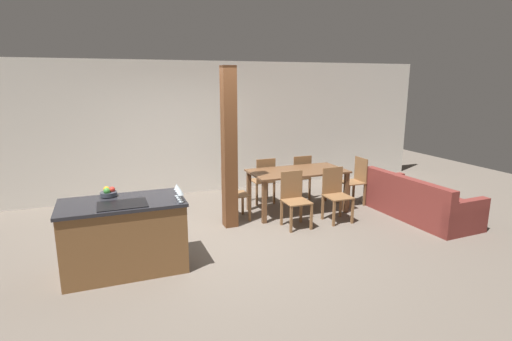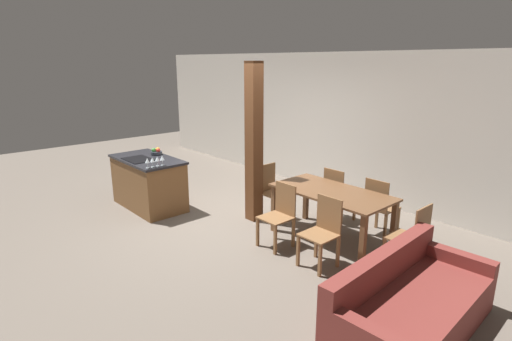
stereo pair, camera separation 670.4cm
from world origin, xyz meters
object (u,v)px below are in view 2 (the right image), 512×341
fruit_bowl (156,152)px  dining_chair_far_left (337,194)px  wine_glass_end (162,158)px  wine_glass_far (157,159)px  couch (410,308)px  dining_table (331,198)px  dining_chair_foot_end (412,237)px  kitchen_island (149,183)px  dining_chair_near_left (279,214)px  wine_glass_near (147,161)px  dining_chair_near_right (323,231)px  dining_chair_far_right (380,206)px  dining_chair_head_end (271,190)px  wine_glass_middle (152,160)px  timber_post (254,144)px

fruit_bowl → dining_chair_far_left: fruit_bowl is taller
wine_glass_end → wine_glass_far: bearing=-90.0°
wine_glass_far → couch: size_ratio=0.08×
dining_table → dining_chair_foot_end: 1.24m
kitchen_island → dining_chair_near_left: (2.64, 0.63, 0.02)m
wine_glass_near → kitchen_island: bearing=154.2°
wine_glass_near → dining_chair_near_right: 2.97m
dining_chair_near_right → dining_chair_far_right: bearing=90.0°
dining_chair_near_left → dining_chair_far_left: (0.00, 1.32, 0.00)m
dining_chair_near_left → wine_glass_end: bearing=-160.9°
dining_chair_head_end → wine_glass_end: bearing=139.7°
dining_chair_near_left → dining_chair_head_end: bearing=142.0°
wine_glass_far → dining_chair_near_left: bearing=21.3°
dining_chair_near_right → dining_chair_far_right: same height
dining_chair_head_end → fruit_bowl: bearing=117.8°
dining_chair_far_left → couch: size_ratio=0.45×
dining_chair_foot_end → dining_chair_near_left: bearing=-67.8°
wine_glass_middle → couch: 4.25m
dining_chair_head_end → couch: 3.20m
dining_chair_far_left → dining_chair_near_right: bearing=120.3°
dining_chair_far_right → timber_post: 2.13m
wine_glass_far → dining_chair_far_left: wine_glass_far is taller
kitchen_island → dining_chair_near_right: bearing=10.5°
dining_chair_far_right → dining_chair_near_right: bearing=90.0°
wine_glass_middle → dining_chair_head_end: wine_glass_middle is taller
kitchen_island → timber_post: 2.12m
wine_glass_far → dining_chair_foot_end: (3.60, 1.43, -0.55)m
dining_chair_far_right → couch: dining_chair_far_right is taller
wine_glass_middle → dining_chair_foot_end: (3.60, 1.52, -0.55)m
wine_glass_near → dining_chair_foot_end: 3.98m
dining_chair_far_left → couch: bearing=141.6°
wine_glass_middle → dining_chair_far_left: size_ratio=0.18×
dining_chair_far_left → fruit_bowl: bearing=31.1°
wine_glass_near → wine_glass_middle: (0.00, 0.09, 0.00)m
dining_table → dining_chair_near_right: dining_chair_near_right is taller
dining_chair_head_end → wine_glass_middle: bearing=143.0°
wine_glass_near → couch: wine_glass_near is taller
wine_glass_end → dining_chair_near_right: size_ratio=0.18×
wine_glass_middle → dining_chair_far_right: bearing=38.3°
wine_glass_near → dining_chair_far_left: bearing=48.7°
dining_chair_head_end → dining_chair_near_right: bearing=-112.2°
wine_glass_end → dining_chair_near_left: size_ratio=0.18×
kitchen_island → wine_glass_far: 0.88m
kitchen_island → wine_glass_near: wine_glass_near is taller
wine_glass_near → dining_table: size_ratio=0.09×
fruit_bowl → dining_chair_head_end: size_ratio=0.23×
timber_post → dining_chair_foot_end: bearing=6.1°
wine_glass_far → dining_table: (2.37, 1.43, -0.37)m
couch → timber_post: timber_post is taller
wine_glass_middle → couch: size_ratio=0.08×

